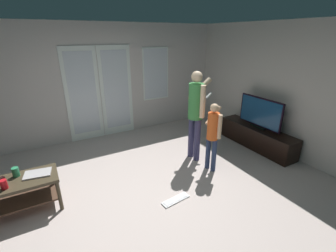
% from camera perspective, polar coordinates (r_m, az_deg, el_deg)
% --- Properties ---
extents(ground_plane, '(6.31, 5.55, 0.02)m').
position_cam_1_polar(ground_plane, '(3.57, -5.57, -18.40)').
color(ground_plane, '#BDADA6').
extents(wall_back_with_doors, '(6.31, 0.09, 2.56)m').
position_cam_1_polar(wall_back_with_doors, '(5.48, -17.59, 9.80)').
color(wall_back_with_doors, beige).
rests_on(wall_back_with_doors, ground_plane).
extents(wall_right_plain, '(0.06, 5.55, 2.53)m').
position_cam_1_polar(wall_right_plain, '(4.98, 28.96, 7.20)').
color(wall_right_plain, beige).
rests_on(wall_right_plain, ground_plane).
extents(coffee_table, '(0.94, 0.51, 0.49)m').
position_cam_1_polar(coffee_table, '(3.76, -32.42, -12.88)').
color(coffee_table, '#413726').
rests_on(coffee_table, ground_plane).
extents(tv_stand, '(0.42, 1.74, 0.45)m').
position_cam_1_polar(tv_stand, '(5.32, 20.90, -2.57)').
color(tv_stand, black).
rests_on(tv_stand, ground_plane).
extents(flat_screen_tv, '(0.08, 1.02, 0.64)m').
position_cam_1_polar(flat_screen_tv, '(5.14, 21.66, 3.02)').
color(flat_screen_tv, black).
rests_on(flat_screen_tv, tv_stand).
extents(person_adult, '(0.67, 0.49, 1.69)m').
position_cam_1_polar(person_adult, '(4.28, 6.91, 4.29)').
color(person_adult, '#3B395F').
rests_on(person_adult, ground_plane).
extents(person_child, '(0.47, 0.41, 1.23)m').
position_cam_1_polar(person_child, '(4.02, 10.99, -1.30)').
color(person_child, navy).
rests_on(person_child, ground_plane).
extents(loose_keyboard, '(0.45, 0.18, 0.02)m').
position_cam_1_polar(loose_keyboard, '(3.58, 1.89, -17.62)').
color(loose_keyboard, white).
rests_on(loose_keyboard, ground_plane).
extents(laptop_closed, '(0.37, 0.28, 0.02)m').
position_cam_1_polar(laptop_closed, '(3.69, -29.34, -10.14)').
color(laptop_closed, '#B6B1B2').
rests_on(laptop_closed, coffee_table).
extents(cup_near_edge, '(0.08, 0.08, 0.12)m').
position_cam_1_polar(cup_near_edge, '(3.58, -35.31, -11.62)').
color(cup_near_edge, red).
rests_on(cup_near_edge, coffee_table).
extents(cup_by_laptop, '(0.09, 0.09, 0.13)m').
position_cam_1_polar(cup_by_laptop, '(3.77, -33.31, -9.41)').
color(cup_by_laptop, '#2A8655').
rests_on(cup_by_laptop, coffee_table).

